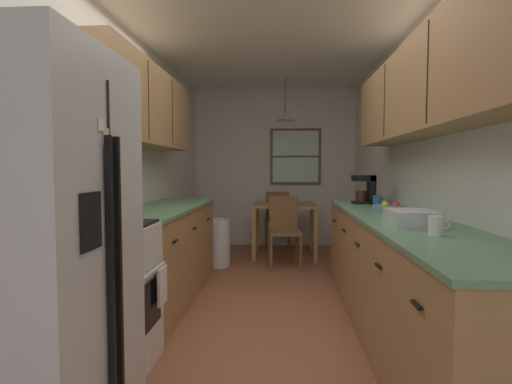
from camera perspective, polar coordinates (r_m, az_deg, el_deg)
The scene contains 25 objects.
ground_plane at distance 4.04m, azimuth 1.82°, elevation -14.76°, with size 12.00×12.00×0.00m, color #995B3D.
wall_left at distance 4.12m, azimuth -17.31°, elevation 3.47°, with size 0.10×9.00×2.55m, color silver.
wall_right at distance 4.02m, azimuth 21.48°, elevation 3.39°, with size 0.10×9.00×2.55m, color silver.
wall_back at distance 6.49m, azimuth 2.70°, elevation 3.53°, with size 4.40×0.10×2.55m, color silver.
ceiling_slab at distance 4.06m, azimuth 1.90°, elevation 22.51°, with size 4.40×9.00×0.08m, color white.
refrigerator at distance 1.98m, azimuth -29.79°, elevation -8.01°, with size 0.74×0.79×1.77m.
stove_range at distance 2.70m, azimuth -21.79°, elevation -13.82°, with size 0.66×0.58×1.10m.
microwave_over_range at distance 2.66m, azimuth -24.60°, elevation 11.06°, with size 0.39×0.59×0.35m.
counter_left at distance 3.90m, azimuth -13.32°, elevation -8.67°, with size 0.64×2.06×0.90m.
upper_cabinets_left at distance 3.85m, azimuth -15.86°, elevation 11.76°, with size 0.33×2.14×0.71m.
counter_right at distance 3.16m, azimuth 20.02°, elevation -11.62°, with size 0.64×3.29×0.90m.
upper_cabinets_right at distance 3.10m, azimuth 23.37°, elevation 13.60°, with size 0.33×2.97×0.65m.
dining_table at distance 5.67m, azimuth 4.17°, elevation -2.99°, with size 0.89×0.79×0.75m.
dining_chair_near at distance 5.09m, azimuth 4.08°, elevation -5.19°, with size 0.44×0.44×0.90m.
dining_chair_far at distance 6.29m, azimuth 3.27°, elevation -3.54°, with size 0.44×0.44×0.90m.
pendant_light at distance 5.69m, azimuth 4.23°, elevation 10.80°, with size 0.30×0.30×0.61m.
back_window at distance 6.42m, azimuth 5.74°, elevation 5.13°, with size 0.81×0.05×0.90m.
trash_bin at distance 5.14m, azimuth -5.58°, elevation -7.33°, with size 0.33×0.33×0.61m, color white.
storage_canister at distance 3.04m, azimuth -18.08°, elevation -1.71°, with size 0.11×0.11×0.19m.
dish_towel at distance 2.69m, azimuth -13.42°, elevation -13.07°, with size 0.02×0.16×0.24m, color white.
coffee_maker at distance 4.19m, azimuth 15.68°, elevation 0.46°, with size 0.22×0.18×0.29m.
mug_by_coffeemaker at distance 2.32m, azimuth 24.64°, elevation -4.46°, with size 0.11×0.08×0.11m.
mug_spare at distance 3.90m, azimuth 17.17°, elevation -1.26°, with size 0.12×0.08×0.10m.
fruit_bowl at distance 3.39m, azimuth 18.67°, elevation -2.23°, with size 0.26×0.26×0.09m.
dish_rack at distance 2.65m, azimuth 21.66°, elevation -3.53°, with size 0.28×0.34×0.10m, color silver.
Camera 1 is at (0.14, -2.84, 1.26)m, focal length 27.62 mm.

